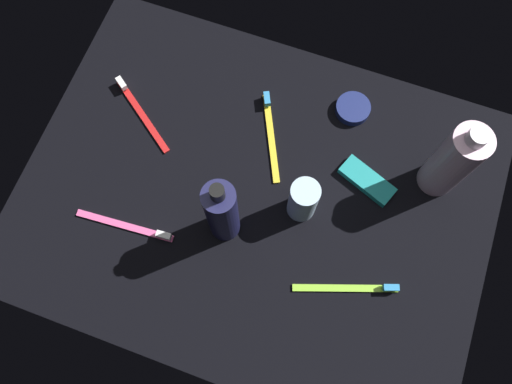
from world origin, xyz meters
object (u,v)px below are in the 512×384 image
at_px(toothbrush_red, 139,110).
at_px(cream_tin_left, 353,109).
at_px(toothbrush_pink, 130,227).
at_px(toothbrush_yellow, 271,131).
at_px(snack_bar_teal, 367,181).
at_px(lotion_bottle, 222,212).
at_px(deodorant_stick, 303,200).
at_px(bodywash_bottle, 453,161).
at_px(toothbrush_lime, 352,288).

relative_size(toothbrush_red, cream_tin_left, 2.33).
bearing_deg(toothbrush_pink, toothbrush_yellow, 56.23).
xyz_separation_m(toothbrush_yellow, snack_bar_teal, (0.20, -0.03, 0.00)).
relative_size(lotion_bottle, deodorant_stick, 2.04).
height_order(deodorant_stick, toothbrush_pink, deodorant_stick).
xyz_separation_m(bodywash_bottle, cream_tin_left, (-0.18, 0.08, -0.08)).
bearing_deg(toothbrush_red, lotion_bottle, -33.58).
bearing_deg(cream_tin_left, toothbrush_pink, -130.63).
height_order(toothbrush_yellow, toothbrush_red, same).
bearing_deg(toothbrush_pink, lotion_bottle, 20.71).
bearing_deg(toothbrush_pink, cream_tin_left, 49.37).
height_order(bodywash_bottle, toothbrush_pink, bodywash_bottle).
relative_size(lotion_bottle, bodywash_bottle, 1.03).
bearing_deg(snack_bar_teal, cream_tin_left, 138.18).
xyz_separation_m(toothbrush_lime, cream_tin_left, (-0.09, 0.32, 0.00)).
bearing_deg(deodorant_stick, lotion_bottle, -146.49).
bearing_deg(snack_bar_teal, deodorant_stick, -116.33).
relative_size(toothbrush_lime, snack_bar_teal, 1.67).
xyz_separation_m(toothbrush_yellow, toothbrush_pink, (-0.17, -0.26, 0.00)).
distance_m(deodorant_stick, toothbrush_lime, 0.17).
distance_m(lotion_bottle, cream_tin_left, 0.34).
relative_size(bodywash_bottle, toothbrush_pink, 1.12).
distance_m(toothbrush_yellow, toothbrush_red, 0.25).
relative_size(toothbrush_yellow, snack_bar_teal, 1.61).
bearing_deg(toothbrush_lime, cream_tin_left, 106.32).
bearing_deg(deodorant_stick, cream_tin_left, 81.74).
distance_m(toothbrush_lime, snack_bar_teal, 0.20).
height_order(lotion_bottle, toothbrush_pink, lotion_bottle).
bearing_deg(bodywash_bottle, lotion_bottle, -147.23).
relative_size(deodorant_stick, snack_bar_teal, 0.98).
height_order(toothbrush_red, toothbrush_lime, same).
distance_m(lotion_bottle, toothbrush_lime, 0.26).
bearing_deg(bodywash_bottle, toothbrush_yellow, -177.53).
bearing_deg(cream_tin_left, lotion_bottle, -116.55).
bearing_deg(cream_tin_left, toothbrush_lime, -73.68).
bearing_deg(cream_tin_left, toothbrush_yellow, -143.72).
xyz_separation_m(toothbrush_pink, snack_bar_teal, (0.37, 0.22, 0.00)).
relative_size(bodywash_bottle, toothbrush_lime, 1.16).
xyz_separation_m(toothbrush_pink, cream_tin_left, (0.30, 0.35, 0.00)).
xyz_separation_m(toothbrush_lime, snack_bar_teal, (-0.03, 0.19, 0.00)).
relative_size(bodywash_bottle, snack_bar_teal, 1.94).
distance_m(bodywash_bottle, cream_tin_left, 0.22).
bearing_deg(toothbrush_yellow, snack_bar_teal, -9.58).
bearing_deg(toothbrush_red, toothbrush_yellow, 9.77).
distance_m(toothbrush_yellow, toothbrush_lime, 0.32).
height_order(deodorant_stick, toothbrush_lime, deodorant_stick).
relative_size(toothbrush_yellow, toothbrush_lime, 0.96).
height_order(toothbrush_pink, toothbrush_red, same).
height_order(snack_bar_teal, cream_tin_left, cream_tin_left).
distance_m(deodorant_stick, toothbrush_red, 0.36).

